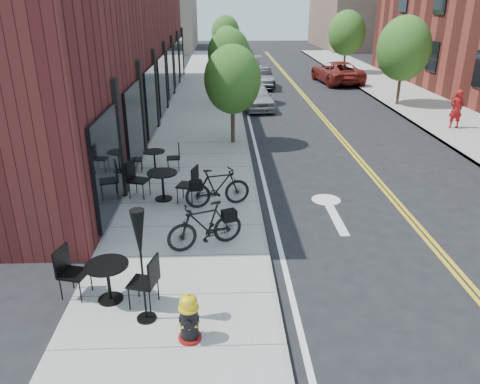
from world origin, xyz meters
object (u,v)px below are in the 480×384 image
object	(u,v)px
patio_umbrella	(140,243)
bicycle_left	(205,225)
bistro_set_a	(108,277)
bistro_set_c	(154,158)
bistro_set_b	(163,182)
pedestrian	(456,109)
parked_car_a	(256,96)
parked_car_b	(260,77)
parked_car_far	(337,72)
fire_hydrant	(189,318)
bicycle_right	(218,187)
parked_car_c	(248,69)

from	to	relation	value
patio_umbrella	bicycle_left	bearing A→B (deg)	69.39
bicycle_left	bistro_set_a	world-z (taller)	bicycle_left
bistro_set_a	bistro_set_c	world-z (taller)	bistro_set_a
bistro_set_b	pedestrian	distance (m)	14.30
parked_car_a	parked_car_b	distance (m)	6.51
patio_umbrella	parked_car_far	distance (m)	27.67
parked_car_a	fire_hydrant	bearing A→B (deg)	-104.14
parked_car_b	pedestrian	distance (m)	13.76
fire_hydrant	bistro_set_c	world-z (taller)	fire_hydrant
parked_car_far	bistro_set_c	bearing A→B (deg)	53.77
parked_car_far	pedestrian	world-z (taller)	pedestrian
fire_hydrant	parked_car_b	bearing A→B (deg)	79.55
bistro_set_a	parked_car_a	xyz separation A→B (m)	(4.03, 17.34, 0.02)
bicycle_right	parked_car_a	world-z (taller)	parked_car_a
fire_hydrant	parked_car_a	size ratio (longest dim) A/B	0.24
bistro_set_b	parked_car_b	world-z (taller)	parked_car_b
parked_car_far	parked_car_a	bearing A→B (deg)	45.74
bicycle_left	parked_car_c	xyz separation A→B (m)	(2.39, 25.29, 0.08)
pedestrian	parked_car_b	bearing A→B (deg)	-58.49
bicycle_right	parked_car_far	distance (m)	22.56
patio_umbrella	fire_hydrant	bearing A→B (deg)	-34.69
bistro_set_a	patio_umbrella	world-z (taller)	patio_umbrella
fire_hydrant	bicycle_left	bearing A→B (deg)	83.59
fire_hydrant	parked_car_far	world-z (taller)	parked_car_far
pedestrian	fire_hydrant	bearing A→B (deg)	48.08
parked_car_a	bistro_set_a	bearing A→B (deg)	-109.72
pedestrian	parked_car_a	bearing A→B (deg)	-32.70
parked_car_b	bistro_set_c	bearing A→B (deg)	-111.75
bicycle_right	bistro_set_c	bearing A→B (deg)	21.10
bistro_set_a	bistro_set_c	xyz separation A→B (m)	(-0.08, 7.30, -0.06)
fire_hydrant	parked_car_far	distance (m)	27.92
parked_car_c	parked_car_b	bearing A→B (deg)	-73.41
fire_hydrant	patio_umbrella	xyz separation A→B (m)	(-0.82, 0.57, 1.12)
parked_car_b	pedestrian	xyz separation A→B (m)	(7.83, -11.31, 0.31)
bicycle_left	bistro_set_c	size ratio (longest dim) A/B	1.08
parked_car_b	parked_car_c	world-z (taller)	parked_car_c
parked_car_a	bistro_set_b	bearing A→B (deg)	-112.52
parked_car_far	bistro_set_a	bearing A→B (deg)	61.53
bicycle_right	patio_umbrella	world-z (taller)	patio_umbrella
patio_umbrella	bistro_set_a	bearing A→B (deg)	141.57
parked_car_far	parked_car_b	bearing A→B (deg)	9.23
bicycle_right	bistro_set_a	distance (m)	4.80
bistro_set_a	parked_car_a	size ratio (longest dim) A/B	0.51
parked_car_a	pedestrian	world-z (taller)	pedestrian
bistro_set_a	bistro_set_c	size ratio (longest dim) A/B	1.15
parked_car_far	pedestrian	size ratio (longest dim) A/B	3.17
parked_car_a	parked_car_b	size ratio (longest dim) A/B	0.95
bistro_set_a	patio_umbrella	size ratio (longest dim) A/B	0.90
parked_car_a	parked_car_b	xyz separation A→B (m)	(0.71, 6.48, 0.01)
fire_hydrant	pedestrian	xyz separation A→B (m)	(10.97, 13.68, 0.42)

